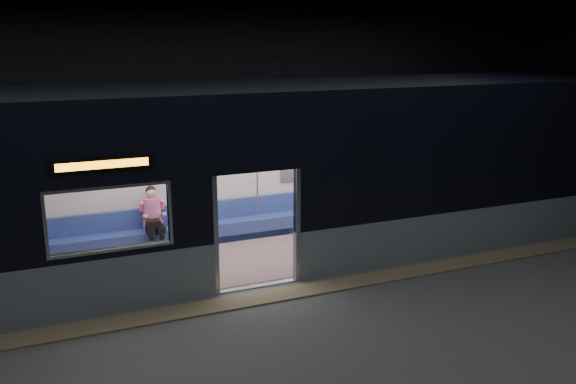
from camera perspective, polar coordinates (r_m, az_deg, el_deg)
station_floor at (r=9.86m, az=-0.67°, el=-11.09°), size 24.00×14.00×0.01m
station_envelope at (r=8.91m, az=-0.74°, el=10.72°), size 24.00×14.00×5.00m
tactile_strip at (r=10.31m, az=-1.85°, el=-9.77°), size 22.80×0.50×0.03m
metro_car at (r=11.54m, az=-5.52°, el=2.38°), size 18.00×3.04×3.35m
passenger at (r=12.45m, az=-12.53°, el=-2.09°), size 0.40×0.66×1.31m
handbag at (r=12.28m, az=-12.47°, el=-2.86°), size 0.27×0.24×0.13m
transit_map at (r=13.55m, az=1.27°, el=2.54°), size 0.92×0.03×0.60m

